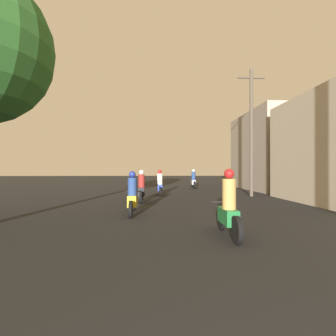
% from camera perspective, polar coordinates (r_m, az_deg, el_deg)
% --- Properties ---
extents(motorcycle_green, '(0.60, 1.93, 1.63)m').
position_cam_1_polar(motorcycle_green, '(6.52, 13.01, -8.83)').
color(motorcycle_green, black).
rests_on(motorcycle_green, ground_plane).
extents(motorcycle_yellow, '(0.60, 2.06, 1.54)m').
position_cam_1_polar(motorcycle_yellow, '(9.51, -7.74, -6.26)').
color(motorcycle_yellow, black).
rests_on(motorcycle_yellow, ground_plane).
extents(motorcycle_black, '(0.60, 2.02, 1.57)m').
position_cam_1_polar(motorcycle_black, '(12.93, -5.78, -4.58)').
color(motorcycle_black, black).
rests_on(motorcycle_black, ground_plane).
extents(motorcycle_blue, '(0.60, 1.86, 1.57)m').
position_cam_1_polar(motorcycle_blue, '(16.18, -1.80, -3.70)').
color(motorcycle_blue, black).
rests_on(motorcycle_blue, ground_plane).
extents(motorcycle_silver, '(0.60, 1.88, 1.59)m').
position_cam_1_polar(motorcycle_silver, '(21.87, 5.56, -2.75)').
color(motorcycle_silver, black).
rests_on(motorcycle_silver, ground_plane).
extents(building_right_far, '(4.32, 7.93, 5.98)m').
position_cam_1_polar(building_right_far, '(22.27, 21.78, 3.37)').
color(building_right_far, gray).
rests_on(building_right_far, ground_plane).
extents(utility_pole_far, '(1.60, 0.20, 7.48)m').
position_cam_1_polar(utility_pole_far, '(16.32, 17.69, 7.88)').
color(utility_pole_far, '#4C4238').
rests_on(utility_pole_far, ground_plane).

